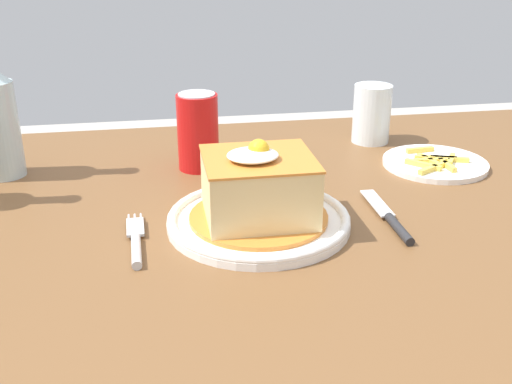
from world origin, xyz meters
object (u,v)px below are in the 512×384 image
object	(u,v)px
soda_can	(198,132)
side_plate_fries	(435,163)
knife	(392,221)
main_plate	(259,220)
drinking_glass	(371,118)
fork	(136,243)

from	to	relation	value
soda_can	side_plate_fries	world-z (taller)	soda_can
knife	main_plate	bearing A→B (deg)	170.80
drinking_glass	fork	bearing A→B (deg)	-140.79
knife	side_plate_fries	world-z (taller)	side_plate_fries
fork	drinking_glass	distance (m)	0.55
main_plate	fork	bearing A→B (deg)	-168.39
main_plate	drinking_glass	world-z (taller)	drinking_glass
fork	drinking_glass	bearing A→B (deg)	39.21
main_plate	side_plate_fries	bearing A→B (deg)	27.53
soda_can	fork	bearing A→B (deg)	-111.01
soda_can	drinking_glass	size ratio (longest dim) A/B	1.18
fork	knife	distance (m)	0.33
soda_can	main_plate	bearing A→B (deg)	-75.66
knife	soda_can	world-z (taller)	soda_can
soda_can	knife	bearing A→B (deg)	-47.83
fork	side_plate_fries	distance (m)	0.52
main_plate	knife	distance (m)	0.18
knife	soda_can	size ratio (longest dim) A/B	1.33
knife	drinking_glass	world-z (taller)	drinking_glass
knife	drinking_glass	distance (m)	0.35
main_plate	knife	bearing A→B (deg)	-9.20
fork	main_plate	bearing A→B (deg)	11.61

